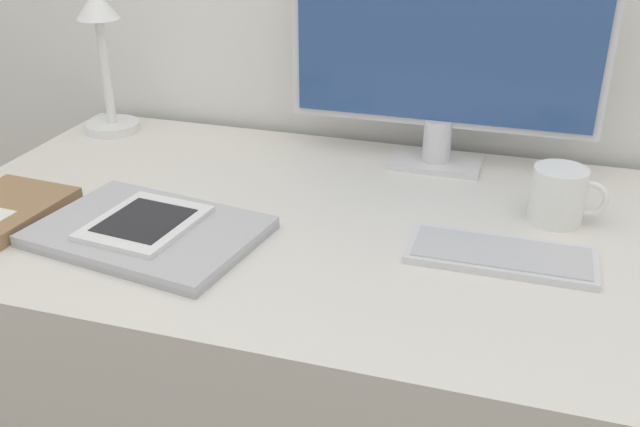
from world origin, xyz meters
The scene contains 8 objects.
desk centered at (0.00, 0.14, 0.36)m, with size 1.59×0.77×0.71m.
monitor centered at (0.04, 0.43, 0.95)m, with size 0.60×0.11×0.44m.
keyboard centered at (0.19, 0.08, 0.72)m, with size 0.28×0.12×0.01m.
laptop centered at (-0.36, -0.01, 0.72)m, with size 0.38×0.29×0.02m.
ereader centered at (-0.37, -0.01, 0.74)m, with size 0.17×0.20×0.01m.
desk_lamp centered at (-0.69, 0.42, 0.89)m, with size 0.12×0.12×0.31m.
notebook centered at (-0.64, -0.02, 0.72)m, with size 0.19×0.23×0.03m.
coffee_mug centered at (0.27, 0.24, 0.76)m, with size 0.13×0.09×0.10m.
Camera 1 is at (0.20, -0.91, 1.26)m, focal length 40.00 mm.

